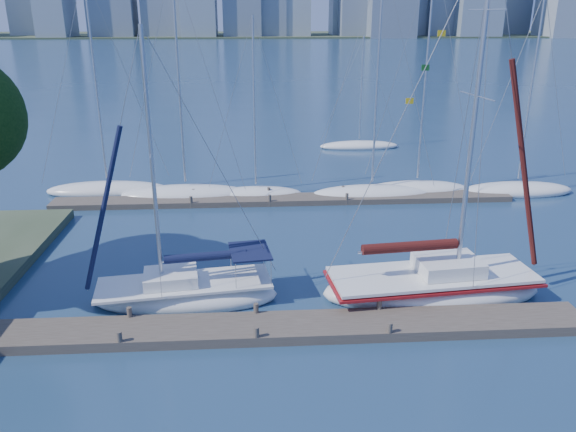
{
  "coord_description": "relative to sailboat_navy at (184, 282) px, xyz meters",
  "views": [
    {
      "loc": [
        0.03,
        -18.98,
        11.69
      ],
      "look_at": [
        1.48,
        4.0,
        3.37
      ],
      "focal_mm": 35.0,
      "sensor_mm": 36.0,
      "label": 1
    }
  ],
  "objects": [
    {
      "name": "bg_boat_4",
      "position": [
        14.28,
        14.75,
        -0.63
      ],
      "size": [
        7.62,
        5.09,
        15.89
      ],
      "rotation": [
        0.0,
        0.0,
        -0.41
      ],
      "color": "white",
      "rests_on": "ground"
    },
    {
      "name": "bg_boat_2",
      "position": [
        3.18,
        14.5,
        -0.7
      ],
      "size": [
        6.38,
        2.5,
        11.93
      ],
      "rotation": [
        0.0,
        0.0,
        0.08
      ],
      "color": "white",
      "rests_on": "ground"
    },
    {
      "name": "bg_boat_0",
      "position": [
        -7.01,
        15.96,
        -0.65
      ],
      "size": [
        8.65,
        3.91,
        14.61
      ],
      "rotation": [
        0.0,
        0.0,
        0.19
      ],
      "color": "white",
      "rests_on": "ground"
    },
    {
      "name": "bg_boat_5",
      "position": [
        21.11,
        14.1,
        -0.66
      ],
      "size": [
        8.11,
        4.08,
        13.5
      ],
      "rotation": [
        0.0,
        0.0,
        0.23
      ],
      "color": "white",
      "rests_on": "ground"
    },
    {
      "name": "bg_boat_3",
      "position": [
        10.97,
        13.99,
        -0.65
      ],
      "size": [
        8.45,
        4.02,
        15.33
      ],
      "rotation": [
        0.0,
        0.0,
        -0.21
      ],
      "color": "white",
      "rests_on": "ground"
    },
    {
      "name": "near_dock",
      "position": [
        3.03,
        -2.76,
        -0.74
      ],
      "size": [
        26.0,
        2.0,
        0.4
      ],
      "primitive_type": "cube",
      "color": "#463D33",
      "rests_on": "ground"
    },
    {
      "name": "ground",
      "position": [
        3.03,
        -2.76,
        -0.94
      ],
      "size": [
        700.0,
        700.0,
        0.0
      ],
      "primitive_type": "plane",
      "color": "navy",
      "rests_on": "ground"
    },
    {
      "name": "bg_boat_1",
      "position": [
        -1.52,
        14.64,
        -0.64
      ],
      "size": [
        9.0,
        5.7,
        15.14
      ],
      "rotation": [
        0.0,
        0.0,
        -0.4
      ],
      "color": "white",
      "rests_on": "ground"
    },
    {
      "name": "sailboat_navy",
      "position": [
        0.0,
        0.0,
        0.0
      ],
      "size": [
        8.17,
        3.63,
        11.9
      ],
      "rotation": [
        0.0,
        0.0,
        0.14
      ],
      "color": "white",
      "rests_on": "ground"
    },
    {
      "name": "sailboat_maroon",
      "position": [
        10.72,
        -0.22,
        0.19
      ],
      "size": [
        9.81,
        4.09,
        15.52
      ],
      "rotation": [
        0.0,
        0.0,
        0.1
      ],
      "color": "white",
      "rests_on": "ground"
    },
    {
      "name": "far_shore",
      "position": [
        3.03,
        317.24,
        -0.94
      ],
      "size": [
        800.0,
        100.0,
        1.5
      ],
      "primitive_type": "cube",
      "color": "#38472D",
      "rests_on": "ground"
    },
    {
      "name": "bg_boat_7",
      "position": [
        12.81,
        28.62,
        -0.72
      ],
      "size": [
        7.41,
        2.61,
        10.26
      ],
      "rotation": [
        0.0,
        0.0,
        0.09
      ],
      "color": "white",
      "rests_on": "ground"
    },
    {
      "name": "far_dock",
      "position": [
        5.03,
        13.24,
        -0.76
      ],
      "size": [
        30.0,
        1.8,
        0.36
      ],
      "primitive_type": "cube",
      "color": "#463D33",
      "rests_on": "ground"
    }
  ]
}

